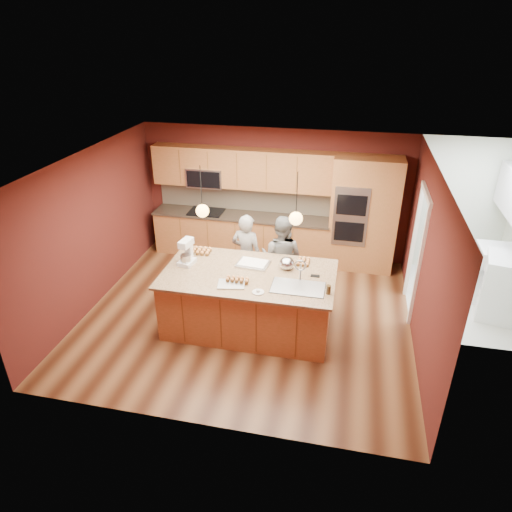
% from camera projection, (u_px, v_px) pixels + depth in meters
% --- Properties ---
extents(floor, '(5.50, 5.50, 0.00)m').
position_uv_depth(floor, '(248.00, 314.00, 7.95)').
color(floor, '#432112').
rests_on(floor, ground).
extents(ceiling, '(5.50, 5.50, 0.00)m').
position_uv_depth(ceiling, '(246.00, 162.00, 6.71)').
color(ceiling, silver).
rests_on(ceiling, ground).
extents(wall_back, '(5.50, 0.00, 5.50)m').
position_uv_depth(wall_back, '(274.00, 193.00, 9.50)').
color(wall_back, '#4D1A16').
rests_on(wall_back, ground).
extents(wall_front, '(5.50, 0.00, 5.50)m').
position_uv_depth(wall_front, '(197.00, 339.00, 5.16)').
color(wall_front, '#4D1A16').
rests_on(wall_front, ground).
extents(wall_left, '(0.00, 5.00, 5.00)m').
position_uv_depth(wall_left, '(91.00, 230.00, 7.85)').
color(wall_left, '#4D1A16').
rests_on(wall_left, ground).
extents(wall_right, '(0.00, 5.00, 5.00)m').
position_uv_depth(wall_right, '(426.00, 262.00, 6.82)').
color(wall_right, '#4D1A16').
rests_on(wall_right, ground).
extents(cabinet_run, '(3.74, 0.64, 2.30)m').
position_uv_depth(cabinet_run, '(240.00, 212.00, 9.58)').
color(cabinet_run, '#9C622D').
rests_on(cabinet_run, floor).
extents(oven_column, '(1.30, 0.62, 2.30)m').
position_uv_depth(oven_column, '(363.00, 215.00, 8.99)').
color(oven_column, '#9C622D').
rests_on(oven_column, floor).
extents(doorway_trim, '(0.08, 1.11, 2.20)m').
position_uv_depth(doorway_trim, '(416.00, 255.00, 7.66)').
color(doorway_trim, white).
rests_on(doorway_trim, wall_right).
extents(pendant_left, '(0.20, 0.20, 0.80)m').
position_uv_depth(pendant_left, '(202.00, 211.00, 6.88)').
color(pendant_left, black).
rests_on(pendant_left, ceiling).
extents(pendant_right, '(0.20, 0.20, 0.80)m').
position_uv_depth(pendant_right, '(296.00, 218.00, 6.62)').
color(pendant_right, black).
rests_on(pendant_right, ceiling).
extents(island, '(2.73, 1.52, 1.38)m').
position_uv_depth(island, '(250.00, 300.00, 7.43)').
color(island, '#9C622D').
rests_on(island, floor).
extents(person_left, '(0.63, 0.48, 1.57)m').
position_uv_depth(person_left, '(247.00, 255.00, 8.24)').
color(person_left, black).
rests_on(person_left, floor).
extents(person_right, '(0.88, 0.74, 1.60)m').
position_uv_depth(person_right, '(281.00, 258.00, 8.12)').
color(person_right, slate).
rests_on(person_right, floor).
extents(stand_mixer, '(0.27, 0.34, 0.43)m').
position_uv_depth(stand_mixer, '(187.00, 253.00, 7.42)').
color(stand_mixer, silver).
rests_on(stand_mixer, island).
extents(sheet_cake, '(0.55, 0.43, 0.05)m').
position_uv_depth(sheet_cake, '(253.00, 264.00, 7.45)').
color(sheet_cake, silver).
rests_on(sheet_cake, island).
extents(cooling_rack, '(0.45, 0.36, 0.02)m').
position_uv_depth(cooling_rack, '(231.00, 284.00, 6.89)').
color(cooling_rack, '#A8ABAF').
rests_on(cooling_rack, island).
extents(mixing_bowl, '(0.24, 0.24, 0.21)m').
position_uv_depth(mixing_bowl, '(287.00, 263.00, 7.29)').
color(mixing_bowl, '#B3B6BA').
rests_on(mixing_bowl, island).
extents(plate, '(0.18, 0.18, 0.01)m').
position_uv_depth(plate, '(258.00, 292.00, 6.69)').
color(plate, silver).
rests_on(plate, island).
extents(tumbler, '(0.07, 0.07, 0.14)m').
position_uv_depth(tumbler, '(328.00, 290.00, 6.64)').
color(tumbler, '#3D2B15').
rests_on(tumbler, island).
extents(phone, '(0.14, 0.08, 0.01)m').
position_uv_depth(phone, '(315.00, 276.00, 7.12)').
color(phone, black).
rests_on(phone, island).
extents(cupcakes_left, '(0.34, 0.26, 0.08)m').
position_uv_depth(cupcakes_left, '(201.00, 251.00, 7.83)').
color(cupcakes_left, '#DA8846').
rests_on(cupcakes_left, island).
extents(cupcakes_rack, '(0.37, 0.15, 0.07)m').
position_uv_depth(cupcakes_rack, '(237.00, 279.00, 6.94)').
color(cupcakes_rack, '#DA8846').
rests_on(cupcakes_rack, island).
extents(cupcakes_right, '(0.22, 0.29, 0.06)m').
position_uv_depth(cupcakes_right, '(303.00, 262.00, 7.49)').
color(cupcakes_right, '#DA8846').
rests_on(cupcakes_right, island).
extents(washer, '(0.83, 0.84, 1.12)m').
position_uv_depth(washer, '(503.00, 288.00, 7.67)').
color(washer, silver).
rests_on(washer, floor).
extents(dryer, '(0.63, 0.65, 1.02)m').
position_uv_depth(dryer, '(492.00, 273.00, 8.20)').
color(dryer, silver).
rests_on(dryer, floor).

